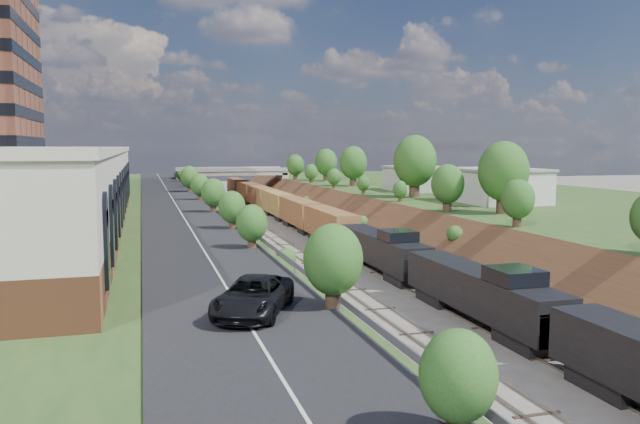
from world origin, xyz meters
TOP-DOWN VIEW (x-y plane):
  - platform_left at (-33.00, 60.00)m, footprint 44.00×180.00m
  - platform_right at (33.00, 60.00)m, footprint 44.00×180.00m
  - embankment_left at (-11.00, 60.00)m, footprint 10.00×180.00m
  - embankment_right at (11.00, 60.00)m, footprint 10.00×180.00m
  - rail_left_track at (-2.60, 60.00)m, footprint 1.58×180.00m
  - rail_right_track at (2.60, 60.00)m, footprint 1.58×180.00m
  - road at (-15.50, 60.00)m, footprint 8.00×180.00m
  - guardrail at (-11.40, 59.80)m, footprint 0.10×171.00m
  - commercial_building at (-28.00, 38.00)m, footprint 14.30×62.30m
  - overpass at (0.00, 122.00)m, footprint 24.50×8.30m
  - white_building_near at (23.50, 52.00)m, footprint 9.00×12.00m
  - white_building_far at (23.00, 74.00)m, footprint 8.00×10.00m
  - tree_right_large at (17.00, 40.00)m, footprint 5.25×5.25m
  - tree_left_crest at (-11.80, 20.00)m, footprint 2.45×2.45m
  - freight_train at (2.60, 69.21)m, footprint 2.87×146.60m
  - suv at (-15.07, 7.74)m, footprint 4.61×6.04m

SIDE VIEW (x-z plane):
  - embankment_left at x=-11.00m, z-range -5.00..5.00m
  - embankment_right at x=11.00m, z-range -5.00..5.00m
  - rail_left_track at x=-2.60m, z-range 0.00..0.18m
  - rail_right_track at x=2.60m, z-range 0.00..0.18m
  - freight_train at x=2.60m, z-range 0.22..4.77m
  - platform_left at x=-33.00m, z-range 0.00..5.00m
  - platform_right at x=33.00m, z-range 0.00..5.00m
  - overpass at x=0.00m, z-range 1.22..8.62m
  - road at x=-15.50m, z-range 5.00..5.10m
  - guardrail at x=-11.40m, z-range 5.20..5.90m
  - suv at x=-15.07m, z-range 5.10..6.62m
  - white_building_far at x=23.00m, z-range 5.00..8.60m
  - white_building_near at x=23.50m, z-range 5.00..9.00m
  - tree_left_crest at x=-11.80m, z-range 5.26..8.82m
  - commercial_building at x=-28.00m, z-range 5.01..12.01m
  - tree_right_large at x=17.00m, z-range 5.58..13.19m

